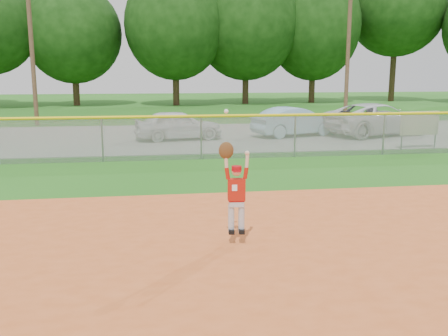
{
  "coord_description": "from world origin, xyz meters",
  "views": [
    {
      "loc": [
        -1.69,
        -6.98,
        3.05
      ],
      "look_at": [
        -0.26,
        2.82,
        1.1
      ],
      "focal_mm": 40.0,
      "sensor_mm": 36.0,
      "label": 1
    }
  ],
  "objects_px": {
    "car_white_a": "(178,125)",
    "ballplayer": "(235,188)",
    "car_white_b": "(377,119)",
    "sponsor_sign": "(420,124)",
    "car_blue": "(295,122)"
  },
  "relations": [
    {
      "from": "car_white_a",
      "to": "ballplayer",
      "type": "height_order",
      "value": "ballplayer"
    },
    {
      "from": "car_white_b",
      "to": "sponsor_sign",
      "type": "xyz_separation_m",
      "value": [
        -0.22,
        -4.17,
        0.2
      ]
    },
    {
      "from": "car_white_a",
      "to": "sponsor_sign",
      "type": "height_order",
      "value": "sponsor_sign"
    },
    {
      "from": "car_blue",
      "to": "car_white_b",
      "type": "bearing_deg",
      "value": -109.56
    },
    {
      "from": "car_blue",
      "to": "sponsor_sign",
      "type": "bearing_deg",
      "value": -156.43
    },
    {
      "from": "car_white_a",
      "to": "ballplayer",
      "type": "relative_size",
      "value": 1.75
    },
    {
      "from": "car_white_a",
      "to": "car_blue",
      "type": "xyz_separation_m",
      "value": [
        5.44,
        0.46,
        0.02
      ]
    },
    {
      "from": "car_white_b",
      "to": "car_white_a",
      "type": "bearing_deg",
      "value": 73.49
    },
    {
      "from": "sponsor_sign",
      "to": "ballplayer",
      "type": "height_order",
      "value": "ballplayer"
    },
    {
      "from": "ballplayer",
      "to": "sponsor_sign",
      "type": "bearing_deg",
      "value": 47.44
    },
    {
      "from": "car_white_b",
      "to": "sponsor_sign",
      "type": "distance_m",
      "value": 4.18
    },
    {
      "from": "car_white_b",
      "to": "sponsor_sign",
      "type": "bearing_deg",
      "value": 158.87
    },
    {
      "from": "car_white_a",
      "to": "sponsor_sign",
      "type": "distance_m",
      "value": 9.95
    },
    {
      "from": "sponsor_sign",
      "to": "car_white_b",
      "type": "bearing_deg",
      "value": 87.02
    },
    {
      "from": "car_blue",
      "to": "sponsor_sign",
      "type": "height_order",
      "value": "sponsor_sign"
    }
  ]
}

